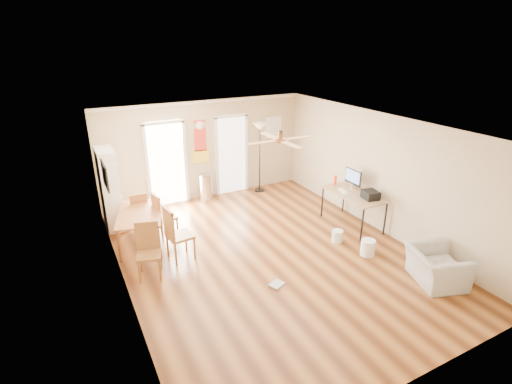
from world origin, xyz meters
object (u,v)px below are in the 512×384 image
dining_table (142,228)px  dining_chair_near (148,252)px  dining_chair_right_a (165,215)px  trash_can (206,188)px  printer (370,195)px  armchair (436,267)px  wastebasket_a (337,236)px  dining_chair_right_b (180,233)px  dining_chair_far (139,211)px  bookshelf (110,189)px  computer_desk (352,209)px  wastebasket_b (368,247)px  torchiere_lamp (260,158)px

dining_table → dining_chair_near: (-0.14, -1.29, 0.15)m
dining_chair_right_a → trash_can: 2.07m
dining_chair_right_a → dining_chair_near: dining_chair_near is taller
printer → trash_can: bearing=139.3°
armchair → wastebasket_a: bearing=36.4°
dining_chair_right_b → wastebasket_a: size_ratio=4.17×
dining_chair_near → dining_chair_far: (0.24, 1.99, -0.06)m
wastebasket_a → printer: bearing=5.8°
bookshelf → printer: bookshelf is taller
dining_chair_far → computer_desk: bearing=155.2°
dining_chair_right_a → computer_desk: size_ratio=0.68×
bookshelf → printer: (5.00, -2.88, -0.04)m
trash_can → dining_chair_near: bearing=-127.0°
trash_can → computer_desk: 3.83m
dining_chair_right_b → trash_can: 2.91m
wastebasket_a → wastebasket_b: 0.73m
dining_table → dining_chair_near: size_ratio=1.41×
armchair → bookshelf: bearing=62.7°
computer_desk → printer: (0.12, -0.39, 0.48)m
dining_chair_far → wastebasket_a: (3.60, -2.54, -0.32)m
trash_can → armchair: bearing=-67.0°
bookshelf → trash_can: bearing=7.3°
dining_table → computer_desk: (4.48, -1.37, 0.04)m
bookshelf → wastebasket_b: 5.70m
dining_chair_right_a → computer_desk: (3.93, -1.48, -0.11)m
bookshelf → dining_chair_right_b: bookshelf is taller
bookshelf → dining_table: bearing=-73.7°
dining_chair_far → armchair: bearing=133.5°
torchiere_lamp → armchair: size_ratio=2.03×
dining_chair_right_a → dining_chair_right_b: size_ratio=0.91×
dining_chair_near → armchair: size_ratio=1.06×
dining_chair_right_a → wastebasket_b: (3.34, -2.67, -0.34)m
computer_desk → wastebasket_a: bearing=-148.6°
dining_chair_far → computer_desk: 4.85m
dining_chair_right_a → armchair: bearing=-144.8°
dining_chair_far → dining_chair_right_a: bearing=128.4°
wastebasket_a → dining_chair_far: bearing=144.8°
dining_table → printer: 4.95m
computer_desk → printer: 0.63m
dining_chair_right_b → dining_chair_right_a: bearing=-7.2°
bookshelf → computer_desk: bearing=-30.2°
dining_chair_right_a → wastebasket_a: dining_chair_right_a is taller
wastebasket_b → torchiere_lamp: bearing=94.0°
dining_chair_right_b → printer: size_ratio=3.16×
armchair → dining_table: bearing=67.6°
torchiere_lamp → armchair: bearing=-82.6°
dining_table → dining_chair_right_a: size_ratio=1.42×
dining_chair_near → wastebasket_b: (4.03, -1.26, -0.34)m
bookshelf → dining_chair_far: bookshelf is taller
dining_table → printer: bearing=-20.9°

